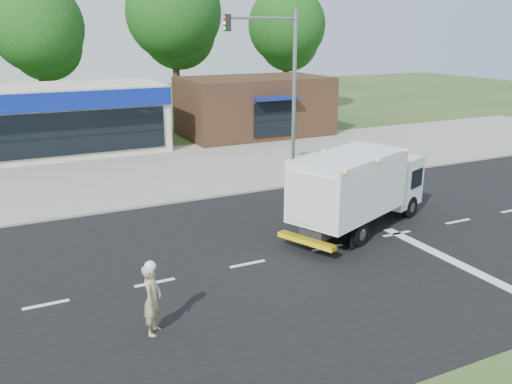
# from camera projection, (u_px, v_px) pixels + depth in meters

# --- Properties ---
(ground) EXTENTS (120.00, 120.00, 0.00)m
(ground) POSITION_uv_depth(u_px,v_px,m) (327.00, 248.00, 18.37)
(ground) COLOR #385123
(ground) RESTS_ON ground
(road_asphalt) EXTENTS (60.00, 14.00, 0.02)m
(road_asphalt) POSITION_uv_depth(u_px,v_px,m) (327.00, 248.00, 18.37)
(road_asphalt) COLOR black
(road_asphalt) RESTS_ON ground
(sidewalk) EXTENTS (60.00, 2.40, 0.12)m
(sidewalk) POSITION_uv_depth(u_px,v_px,m) (231.00, 187.00, 25.40)
(sidewalk) COLOR gray
(sidewalk) RESTS_ON ground
(parking_apron) EXTENTS (60.00, 9.00, 0.02)m
(parking_apron) POSITION_uv_depth(u_px,v_px,m) (189.00, 162.00, 30.40)
(parking_apron) COLOR gray
(parking_apron) RESTS_ON ground
(lane_markings) EXTENTS (55.20, 7.00, 0.01)m
(lane_markings) POSITION_uv_depth(u_px,v_px,m) (385.00, 255.00, 17.77)
(lane_markings) COLOR silver
(lane_markings) RESTS_ON road_asphalt
(ems_box_truck) EXTENTS (6.99, 4.50, 2.98)m
(ems_box_truck) POSITION_uv_depth(u_px,v_px,m) (359.00, 185.00, 19.63)
(ems_box_truck) COLOR black
(ems_box_truck) RESTS_ON ground
(emergency_worker) EXTENTS (0.71, 0.78, 1.90)m
(emergency_worker) POSITION_uv_depth(u_px,v_px,m) (152.00, 298.00, 12.97)
(emergency_worker) COLOR tan
(emergency_worker) RESTS_ON ground
(retail_strip_mall) EXTENTS (18.00, 6.20, 4.00)m
(retail_strip_mall) POSITION_uv_depth(u_px,v_px,m) (5.00, 122.00, 31.12)
(retail_strip_mall) COLOR beige
(retail_strip_mall) RESTS_ON ground
(brown_storefront) EXTENTS (10.00, 6.70, 4.00)m
(brown_storefront) POSITION_uv_depth(u_px,v_px,m) (254.00, 106.00, 37.93)
(brown_storefront) COLOR #382316
(brown_storefront) RESTS_ON ground
(traffic_signal_pole) EXTENTS (3.51, 0.25, 8.00)m
(traffic_signal_pole) POSITION_uv_depth(u_px,v_px,m) (282.00, 80.00, 24.49)
(traffic_signal_pole) COLOR gray
(traffic_signal_pole) RESTS_ON ground
(background_trees) EXTENTS (36.77, 7.39, 12.10)m
(background_trees) POSITION_uv_depth(u_px,v_px,m) (111.00, 26.00, 40.11)
(background_trees) COLOR #332114
(background_trees) RESTS_ON ground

